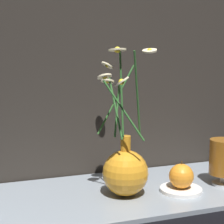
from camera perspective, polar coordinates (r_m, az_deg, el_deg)
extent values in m
plane|color=black|center=(1.03, -0.65, -12.89)|extent=(6.00, 6.00, 0.00)
cube|color=gray|center=(1.03, -0.65, -12.58)|extent=(0.86, 0.35, 0.01)
sphere|color=orange|center=(0.99, 2.06, -9.24)|extent=(0.12, 0.12, 0.12)
cylinder|color=orange|center=(0.97, 2.09, -5.19)|extent=(0.03, 0.03, 0.05)
cylinder|color=#336B2D|center=(0.96, 0.81, 0.52)|extent=(0.03, 0.04, 0.14)
cylinder|color=beige|center=(0.96, -0.49, 4.73)|extent=(0.05, 0.05, 0.01)
sphere|color=yellow|center=(0.96, -0.49, 4.73)|extent=(0.01, 0.01, 0.01)
cylinder|color=#336B2D|center=(0.94, 3.87, 2.69)|extent=(0.04, 0.05, 0.22)
cylinder|color=beige|center=(0.93, 5.74, 9.28)|extent=(0.05, 0.05, 0.01)
sphere|color=yellow|center=(0.93, 5.74, 9.28)|extent=(0.01, 0.01, 0.01)
cylinder|color=#336B2D|center=(0.95, 1.47, 2.80)|extent=(0.01, 0.03, 0.22)
cylinder|color=beige|center=(0.94, 0.81, 9.45)|extent=(0.05, 0.05, 0.01)
sphere|color=yellow|center=(0.94, 0.81, 9.45)|extent=(0.02, 0.02, 0.02)
cylinder|color=#336B2D|center=(1.00, 0.63, 1.95)|extent=(0.11, 0.02, 0.18)
cylinder|color=beige|center=(1.04, -0.74, 7.15)|extent=(0.04, 0.04, 0.02)
sphere|color=yellow|center=(1.04, -0.74, 7.15)|extent=(0.01, 0.01, 0.01)
cylinder|color=#336B2D|center=(0.94, 0.52, 0.76)|extent=(0.02, 0.07, 0.16)
cylinder|color=beige|center=(0.91, -1.15, 5.43)|extent=(0.04, 0.04, 0.02)
sphere|color=yellow|center=(0.91, -1.15, 5.43)|extent=(0.01, 0.01, 0.01)
cylinder|color=#336B2D|center=(0.91, 1.79, 0.21)|extent=(0.09, 0.05, 0.15)
cylinder|color=beige|center=(0.85, 1.45, 4.62)|extent=(0.05, 0.05, 0.03)
sphere|color=yellow|center=(0.85, 1.45, 4.62)|extent=(0.01, 0.01, 0.01)
cylinder|color=silver|center=(1.13, 16.48, -10.41)|extent=(0.06, 0.06, 0.01)
cylinder|color=silver|center=(1.13, 16.51, -9.65)|extent=(0.02, 0.02, 0.03)
cylinder|color=#935619|center=(1.11, 16.65, -6.58)|extent=(0.08, 0.08, 0.10)
cylinder|color=white|center=(1.05, 10.46, -11.57)|extent=(0.11, 0.11, 0.01)
sphere|color=orange|center=(1.04, 10.52, -9.58)|extent=(0.07, 0.07, 0.07)
cylinder|color=#4C3819|center=(1.03, 10.57, -7.59)|extent=(0.00, 0.00, 0.01)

